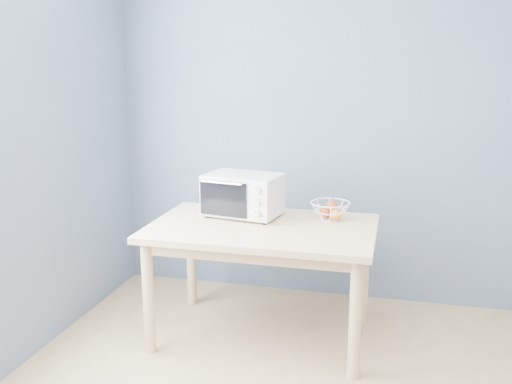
# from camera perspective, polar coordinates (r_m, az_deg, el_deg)

# --- Properties ---
(room) EXTENTS (4.01, 4.51, 2.61)m
(room) POSITION_cam_1_polar(r_m,az_deg,el_deg) (1.95, 11.05, -0.71)
(room) COLOR tan
(room) RESTS_ON ground
(dining_table) EXTENTS (1.40, 0.90, 0.75)m
(dining_table) POSITION_cam_1_polar(r_m,az_deg,el_deg) (3.60, 0.63, -4.88)
(dining_table) COLOR tan
(dining_table) RESTS_ON ground
(toaster_oven) EXTENTS (0.53, 0.41, 0.28)m
(toaster_oven) POSITION_cam_1_polar(r_m,az_deg,el_deg) (3.75, -1.58, -0.20)
(toaster_oven) COLOR silver
(toaster_oven) RESTS_ON dining_table
(fruit_basket) EXTENTS (0.29, 0.29, 0.13)m
(fruit_basket) POSITION_cam_1_polar(r_m,az_deg,el_deg) (3.70, 7.47, -1.79)
(fruit_basket) COLOR white
(fruit_basket) RESTS_ON dining_table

